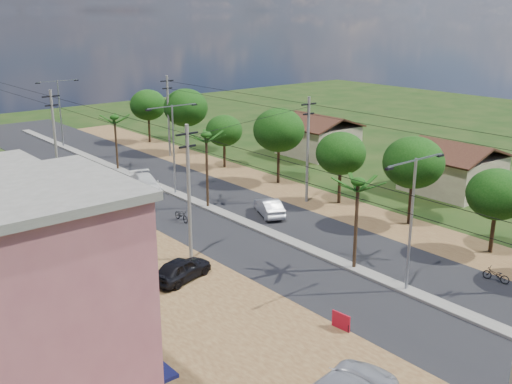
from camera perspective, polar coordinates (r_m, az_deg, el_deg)
ground at (r=36.51m, az=14.05°, el=-9.16°), size 160.00×160.00×0.00m
road at (r=46.09m, az=-1.01°, el=-3.03°), size 12.00×110.00×0.04m
median at (r=48.31m, az=-3.24°, el=-2.02°), size 1.00×90.00×0.18m
dirt_lot_west at (r=33.37m, az=-14.00°, el=-11.73°), size 18.00×46.00×0.04m
dirt_shoulder_east at (r=51.53m, az=6.39°, el=-0.97°), size 5.00×90.00×0.03m
shophouse_pink at (r=22.21m, az=-22.20°, el=-12.86°), size 9.00×6.40×10.30m
house_east_near at (r=56.75m, az=18.28°, el=2.44°), size 7.60×7.50×4.60m
house_east_far at (r=68.41m, az=5.96°, el=5.56°), size 7.60×7.50×4.60m
tree_east_b at (r=42.53m, az=21.98°, el=-0.21°), size 4.00×4.00×5.83m
tree_east_c at (r=46.21m, az=14.76°, el=2.73°), size 4.60×4.60×6.83m
tree_east_d at (r=50.36m, az=8.08°, el=3.66°), size 4.20×4.20×6.13m
tree_east_e at (r=55.90m, az=2.18°, el=5.91°), size 4.80×4.80×7.14m
tree_east_f at (r=61.97m, az=-3.06°, el=5.86°), size 3.80×3.80×5.52m
tree_east_g at (r=68.56m, az=-6.71°, el=7.98°), size 5.00×5.00×7.38m
tree_east_h at (r=75.27m, az=-10.25°, el=8.15°), size 4.40×4.40×6.52m
palm_median_near at (r=36.83m, az=9.69°, el=0.59°), size 2.00×2.00×6.15m
palm_median_mid at (r=48.35m, az=-4.77°, el=5.11°), size 2.00×2.00×6.55m
palm_median_far at (r=62.06m, az=-13.32°, el=6.73°), size 2.00×2.00×5.85m
streetlight_near at (r=34.72m, az=14.61°, el=-2.03°), size 5.10×0.18×8.00m
streetlight_mid at (r=52.68m, az=-7.87°, el=4.75°), size 5.10×0.18×8.00m
streetlight_far at (r=74.80m, az=-18.18°, el=7.65°), size 5.10×0.18×8.00m
utility_pole_w_b at (r=38.40m, az=-6.42°, el=0.19°), size 1.60×0.24×9.00m
utility_pole_w_c at (r=57.60m, az=-18.62°, el=5.03°), size 1.60×0.24×9.00m
utility_pole_e_b at (r=50.28m, az=4.95°, el=4.23°), size 1.60×0.24×9.00m
utility_pole_e_c at (r=67.43m, az=-8.34°, el=7.35°), size 1.60×0.24×9.00m
car_silver_mid at (r=47.72m, az=1.25°, el=-1.49°), size 2.99×4.38×1.37m
car_white_far at (r=54.66m, az=-10.47°, el=0.72°), size 3.55×5.66×1.53m
car_parked_dark at (r=36.77m, az=-7.11°, el=-7.34°), size 4.45×2.69×1.42m
moto_rider_east at (r=39.15m, az=21.89°, el=-7.40°), size 0.77×1.69×0.86m
moto_rider_west_a at (r=46.78m, az=-7.11°, el=-2.24°), size 0.74×1.90×0.98m
moto_rider_west_b at (r=61.75m, az=-14.79°, el=2.03°), size 0.95×1.68×0.97m
roadside_sign at (r=31.65m, az=8.10°, el=-12.11°), size 0.18×1.12×0.93m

